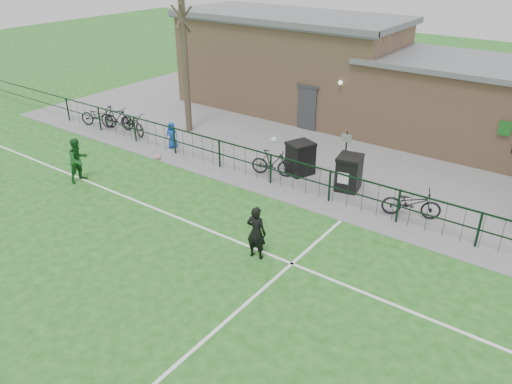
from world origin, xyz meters
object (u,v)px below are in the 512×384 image
Objects in this scene: bicycle_a at (99,116)px; outfield_player at (78,160)px; ball_ground at (158,157)px; spectator_child at (172,135)px; bicycle_d at (273,163)px; wheelie_bin_left at (300,159)px; sign_post at (345,157)px; bicycle_e at (411,203)px; bicycle_c at (133,123)px; bicycle_b at (117,118)px; bare_tree at (186,69)px; wheelie_bin_right at (349,174)px.

bicycle_a is 1.15× the size of outfield_player.
bicycle_a is 5.53m from ball_ground.
bicycle_d is at bearing -19.32° from spectator_child.
sign_post is at bearing 34.13° from wheelie_bin_left.
bicycle_e is at bearing -20.70° from sign_post.
bicycle_c is at bearing 154.51° from ball_ground.
bicycle_b reaches higher than bicycle_d.
bare_tree is 4.28m from bicycle_b.
bicycle_d is at bearing 17.46° from ball_ground.
bicycle_a is at bearing 87.51° from bicycle_b.
wheelie_bin_left reaches higher than bicycle_a.
bicycle_d is at bearing -114.86° from wheelie_bin_left.
bicycle_d is 7.39m from outfield_player.
bicycle_a reaches higher than ball_ground.
spectator_child is (-10.81, -0.18, 0.08)m from bicycle_e.
wheelie_bin_left is 0.66× the size of bicycle_b.
bicycle_c is at bearing 154.28° from spectator_child.
sign_post reaches higher than wheelie_bin_right.
wheelie_bin_left is at bearing -50.92° from outfield_player.
outfield_player is at bearing -160.10° from bicycle_b.
bicycle_a is 2.17m from bicycle_c.
bare_tree is 7.43m from wheelie_bin_left.
outfield_player is 3.38m from ball_ground.
wheelie_bin_left is (6.96, -1.11, -2.37)m from bare_tree.
bicycle_a is at bearing 70.29° from bicycle_e.
wheelie_bin_right is (9.11, -1.23, -2.37)m from bare_tree.
bare_tree is at bearing 60.21° from bicycle_e.
spectator_child reaches higher than ball_ground.
wheelie_bin_right is at bearing 18.39° from wheelie_bin_left.
bicycle_e is (15.75, 0.26, -0.02)m from bicycle_a.
bicycle_a is at bearing 159.57° from spectator_child.
wheelie_bin_right is 0.77m from sign_post.
wheelie_bin_right is 1.06× the size of spectator_child.
bicycle_d is (-2.95, -0.64, -0.10)m from wheelie_bin_right.
bicycle_a is (-10.98, -1.03, -0.09)m from wheelie_bin_left.
sign_post is 2.80m from bicycle_d.
bicycle_c is at bearing -101.49° from bicycle_a.
sign_post is at bearing 19.93° from ball_ground.
wheelie_bin_right is 5.26× the size of ball_ground.
bicycle_c is 1.16× the size of outfield_player.
wheelie_bin_right is at bearing -103.31° from bicycle_b.
spectator_child is (3.89, -0.17, 0.02)m from bicycle_b.
spectator_child is (-8.20, -0.83, -0.03)m from wheelie_bin_right.
outfield_player is at bearing -159.66° from wheelie_bin_right.
bicycle_b is at bearing 69.35° from bicycle_e.
bare_tree is at bearing -167.56° from wheelie_bin_left.
bare_tree is 3.00× the size of sign_post.
bicycle_a is 6.30m from outfield_player.
wheelie_bin_left is 9.97m from bicycle_b.
wheelie_bin_left is 1.05× the size of spectator_child.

